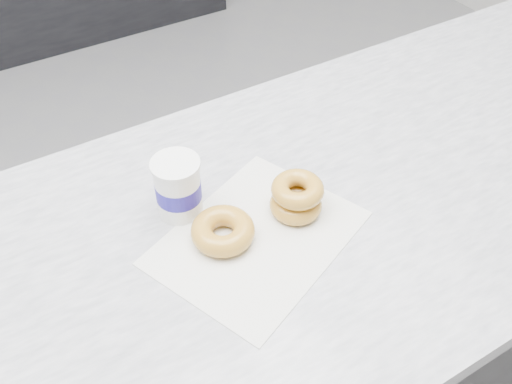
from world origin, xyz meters
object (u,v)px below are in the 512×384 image
counter (253,361)px  donut_stack (297,197)px  donut_single (223,231)px  coffee_cup (178,187)px

counter → donut_stack: donut_stack is taller
donut_single → coffee_cup: coffee_cup is taller
counter → coffee_cup: bearing=128.7°
donut_single → donut_stack: size_ratio=0.84×
counter → donut_stack: (0.09, 0.00, 0.48)m
donut_single → donut_stack: (0.14, -0.01, 0.01)m
donut_stack → donut_single: bearing=177.1°
donut_stack → coffee_cup: coffee_cup is taller
donut_single → donut_stack: 0.14m
counter → coffee_cup: size_ratio=26.87×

